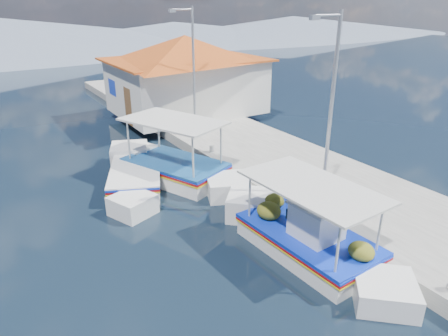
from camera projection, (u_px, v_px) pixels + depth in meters
ground at (243, 292)px, 10.15m from camera, size 160.00×160.00×0.00m
quay at (277, 162)px, 17.65m from camera, size 5.00×44.00×0.50m
bollards at (247, 169)px, 15.88m from camera, size 0.20×17.20×0.30m
main_caique at (306, 237)px, 11.66m from camera, size 2.31×7.19×2.37m
caique_green_canopy at (175, 169)px, 16.50m from camera, size 3.97×6.79×2.75m
caique_blue_hull at (134, 179)px, 15.83m from camera, size 3.44×5.78×1.12m
harbor_building at (186, 73)px, 23.88m from camera, size 10.49×10.49×4.40m
lamp_post_near at (330, 102)px, 12.46m from camera, size 1.21×0.14×6.00m
lamp_post_far at (192, 65)px, 19.51m from camera, size 1.21×0.14×6.00m
mountain_ridge at (53, 37)px, 56.43m from camera, size 171.40×96.00×5.50m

